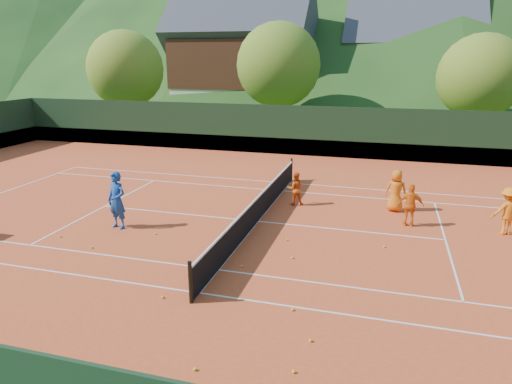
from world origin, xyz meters
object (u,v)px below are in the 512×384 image
(student_b, at_px, (410,205))
(tennis_net, at_px, (258,208))
(student_c, at_px, (396,191))
(student_d, at_px, (508,211))
(coach, at_px, (117,200))
(student_a, at_px, (295,189))
(chalet_left, at_px, (243,59))
(chalet_mid, at_px, (410,65))

(student_b, height_order, tennis_net, student_b)
(student_b, bearing_deg, student_c, -72.77)
(student_d, relative_size, tennis_net, 0.14)
(coach, bearing_deg, student_b, 29.65)
(student_a, height_order, chalet_left, chalet_left)
(student_c, bearing_deg, student_b, 112.34)
(student_c, xyz_separation_m, chalet_mid, (1.20, 31.40, 4.15))
(student_b, xyz_separation_m, chalet_left, (-15.28, 28.97, 4.86))
(student_b, bearing_deg, chalet_mid, -91.03)
(tennis_net, xyz_separation_m, chalet_left, (-10.00, 30.00, 5.13))
(student_c, bearing_deg, coach, 31.44)
(student_d, distance_m, tennis_net, 8.46)
(student_c, relative_size, chalet_mid, 0.13)
(coach, xyz_separation_m, tennis_net, (4.51, 1.96, -0.51))
(coach, bearing_deg, student_d, 26.15)
(student_d, bearing_deg, student_c, -38.04)
(coach, bearing_deg, student_a, 50.98)
(student_b, bearing_deg, student_a, -16.31)
(student_b, relative_size, chalet_mid, 0.12)
(student_a, bearing_deg, chalet_left, -88.37)
(student_c, xyz_separation_m, student_d, (3.58, -1.47, -0.00))
(student_b, height_order, chalet_mid, chalet_mid)
(student_c, distance_m, tennis_net, 5.47)
(chalet_left, bearing_deg, student_d, -57.52)
(coach, bearing_deg, tennis_net, 36.13)
(coach, height_order, student_c, coach)
(student_b, xyz_separation_m, tennis_net, (-5.28, -1.03, -0.27))
(student_a, distance_m, chalet_mid, 32.36)
(student_b, relative_size, chalet_left, 0.11)
(tennis_net, relative_size, chalet_mid, 0.95)
(coach, distance_m, chalet_left, 32.75)
(student_a, bearing_deg, student_c, 164.13)
(coach, height_order, chalet_mid, chalet_mid)
(tennis_net, relative_size, chalet_left, 0.87)
(student_a, distance_m, tennis_net, 2.51)
(student_a, relative_size, student_c, 0.82)
(tennis_net, distance_m, chalet_left, 32.04)
(student_c, distance_m, chalet_left, 31.51)
(student_d, relative_size, chalet_mid, 0.13)
(student_d, bearing_deg, coach, -2.24)
(coach, xyz_separation_m, student_b, (9.79, 2.99, -0.24))
(tennis_net, bearing_deg, student_c, 28.47)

